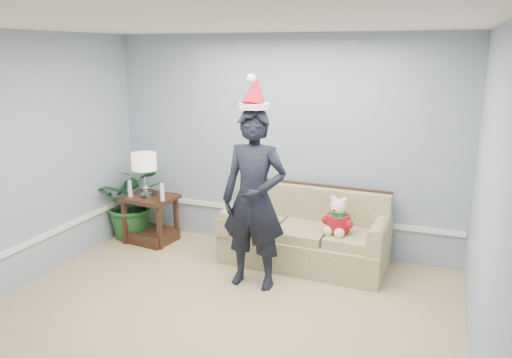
{
  "coord_description": "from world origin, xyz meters",
  "views": [
    {
      "loc": [
        1.92,
        -3.36,
        2.49
      ],
      "look_at": [
        0.02,
        1.55,
        1.13
      ],
      "focal_mm": 35.0,
      "sensor_mm": 36.0,
      "label": 1
    }
  ],
  "objects_px": {
    "side_table": "(151,224)",
    "sofa": "(305,237)",
    "teddy_bear": "(338,220)",
    "table_lamp": "(144,163)",
    "man": "(254,200)",
    "houseplant": "(133,202)"
  },
  "relations": [
    {
      "from": "table_lamp",
      "to": "man",
      "type": "xyz_separation_m",
      "value": [
        1.8,
        -0.69,
        -0.1
      ]
    },
    {
      "from": "teddy_bear",
      "to": "houseplant",
      "type": "bearing_deg",
      "value": -171.24
    },
    {
      "from": "side_table",
      "to": "table_lamp",
      "type": "height_order",
      "value": "table_lamp"
    },
    {
      "from": "table_lamp",
      "to": "teddy_bear",
      "type": "bearing_deg",
      "value": -1.48
    },
    {
      "from": "table_lamp",
      "to": "teddy_bear",
      "type": "relative_size",
      "value": 1.29
    },
    {
      "from": "sofa",
      "to": "side_table",
      "type": "xyz_separation_m",
      "value": [
        -2.11,
        -0.08,
        -0.07
      ]
    },
    {
      "from": "teddy_bear",
      "to": "side_table",
      "type": "bearing_deg",
      "value": -170.0
    },
    {
      "from": "sofa",
      "to": "teddy_bear",
      "type": "relative_size",
      "value": 4.42
    },
    {
      "from": "man",
      "to": "teddy_bear",
      "type": "xyz_separation_m",
      "value": [
        0.77,
        0.62,
        -0.33
      ]
    },
    {
      "from": "side_table",
      "to": "sofa",
      "type": "bearing_deg",
      "value": 2.2
    },
    {
      "from": "man",
      "to": "teddy_bear",
      "type": "distance_m",
      "value": 1.05
    },
    {
      "from": "teddy_bear",
      "to": "sofa",
      "type": "bearing_deg",
      "value": 171.61
    },
    {
      "from": "man",
      "to": "sofa",
      "type": "bearing_deg",
      "value": 64.41
    },
    {
      "from": "side_table",
      "to": "man",
      "type": "xyz_separation_m",
      "value": [
        1.75,
        -0.69,
        0.72
      ]
    },
    {
      "from": "teddy_bear",
      "to": "table_lamp",
      "type": "bearing_deg",
      "value": -169.89
    },
    {
      "from": "sofa",
      "to": "table_lamp",
      "type": "bearing_deg",
      "value": -175.27
    },
    {
      "from": "teddy_bear",
      "to": "man",
      "type": "bearing_deg",
      "value": -129.63
    },
    {
      "from": "houseplant",
      "to": "man",
      "type": "xyz_separation_m",
      "value": [
        2.07,
        -0.76,
        0.47
      ]
    },
    {
      "from": "table_lamp",
      "to": "houseplant",
      "type": "height_order",
      "value": "table_lamp"
    },
    {
      "from": "houseplant",
      "to": "teddy_bear",
      "type": "xyz_separation_m",
      "value": [
        2.84,
        -0.14,
        0.13
      ]
    },
    {
      "from": "sofa",
      "to": "houseplant",
      "type": "bearing_deg",
      "value": -177.25
    },
    {
      "from": "sofa",
      "to": "houseplant",
      "type": "xyz_separation_m",
      "value": [
        -2.43,
        -0.01,
        0.18
      ]
    }
  ]
}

